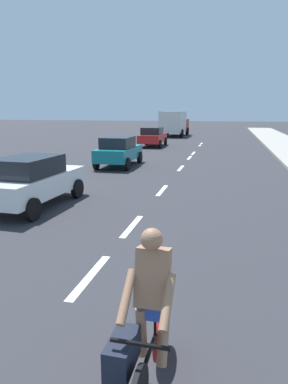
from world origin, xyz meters
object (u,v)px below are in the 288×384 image
Objects in this scene: cyclist at (145,322)px; parked_car_white at (32,180)px; parked_car_teal at (119,151)px; delivery_truck at (174,123)px; parked_car_red at (153,136)px.

parked_car_white is at bearing -50.86° from cyclist.
cyclist is 0.47× the size of parked_car_teal.
delivery_truck is at bearing 92.99° from parked_car_white.
parked_car_red is at bearing 91.80° from parked_car_teal.
parked_car_white and parked_car_teal have the same top height.
parked_car_red is (-5.34, 25.35, 0.01)m from cyclist.
parked_car_teal is (0.19, 8.30, -0.00)m from parked_car_white.
parked_car_red is 0.65× the size of delivery_truck.
delivery_truck is at bearing 90.57° from parked_car_teal.
cyclist is 37.62m from delivery_truck.
parked_car_white is at bearing -90.20° from parked_car_red.
parked_car_red is (-0.45, 10.68, 0.00)m from parked_car_teal.
cyclist is at bearing -72.15° from parked_car_teal.
cyclist is at bearing -79.06° from parked_car_red.
cyclist is 0.29× the size of delivery_truck.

